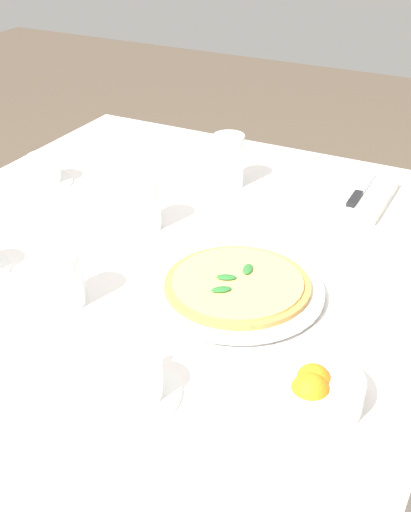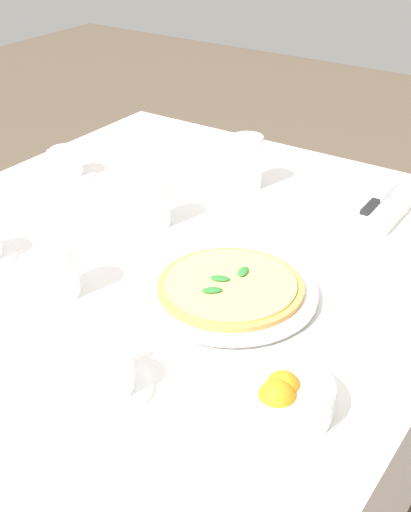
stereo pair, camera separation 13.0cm
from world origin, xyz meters
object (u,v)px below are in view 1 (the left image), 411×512
(citrus_bowl, at_px, (311,389))
(water_glass_right_edge, at_px, (229,163))
(pizza_plate, at_px, (237,290))
(coffee_cup_back_corner, at_px, (44,170))
(pizza, at_px, (237,284))
(water_glass_far_right, at_px, (64,281))
(napkin_folded, at_px, (359,196))
(dinner_knife, at_px, (360,190))
(coffee_cup_left_edge, at_px, (137,381))
(water_glass_near_left, at_px, (145,206))

(citrus_bowl, bearing_deg, water_glass_right_edge, 34.73)
(citrus_bowl, bearing_deg, pizza_plate, 46.23)
(coffee_cup_back_corner, bearing_deg, citrus_bowl, -117.47)
(pizza, xyz_separation_m, coffee_cup_back_corner, (0.23, 0.62, 0.01))
(coffee_cup_back_corner, height_order, citrus_bowl, coffee_cup_back_corner)
(water_glass_far_right, height_order, citrus_bowl, water_glass_far_right)
(water_glass_far_right, xyz_separation_m, citrus_bowl, (-0.04, -0.47, -0.02))
(napkin_folded, distance_m, dinner_knife, 0.01)
(napkin_folded, bearing_deg, coffee_cup_left_edge, 172.26)
(coffee_cup_left_edge, xyz_separation_m, dinner_knife, (0.79, -0.10, -0.00))
(pizza_plate, height_order, citrus_bowl, citrus_bowl)
(water_glass_right_edge, relative_size, dinner_knife, 0.64)
(water_glass_right_edge, bearing_deg, dinner_knife, -78.15)
(water_glass_near_left, height_order, water_glass_far_right, water_glass_near_left)
(coffee_cup_back_corner, height_order, dinner_knife, coffee_cup_back_corner)
(coffee_cup_back_corner, relative_size, napkin_folded, 0.60)
(water_glass_near_left, bearing_deg, pizza_plate, -117.45)
(coffee_cup_left_edge, bearing_deg, dinner_knife, -7.29)
(dinner_knife, bearing_deg, water_glass_right_edge, 100.44)
(coffee_cup_left_edge, distance_m, water_glass_far_right, 0.28)
(coffee_cup_back_corner, bearing_deg, napkin_folded, -70.10)
(pizza_plate, height_order, dinner_knife, dinner_knife)
(dinner_knife, bearing_deg, coffee_cup_left_edge, 171.30)
(water_glass_far_right, bearing_deg, citrus_bowl, -95.26)
(citrus_bowl, bearing_deg, coffee_cup_left_edge, 113.93)
(pizza_plate, distance_m, coffee_cup_back_corner, 0.66)
(pizza_plate, bearing_deg, pizza, 102.93)
(water_glass_far_right, bearing_deg, water_glass_near_left, 4.71)
(pizza, distance_m, water_glass_right_edge, 0.48)
(water_glass_near_left, bearing_deg, napkin_folded, -47.66)
(water_glass_right_edge, xyz_separation_m, water_glass_near_left, (-0.27, 0.06, -0.01))
(pizza_plate, height_order, coffee_cup_left_edge, coffee_cup_left_edge)
(dinner_knife, xyz_separation_m, citrus_bowl, (-0.69, -0.13, 0.00))
(napkin_folded, bearing_deg, coffee_cup_back_corner, 109.49)
(water_glass_near_left, bearing_deg, dinner_knife, -47.41)
(dinner_knife, bearing_deg, coffee_cup_back_corner, 108.70)
(napkin_folded, bearing_deg, water_glass_near_left, 131.93)
(pizza_plate, xyz_separation_m, coffee_cup_left_edge, (-0.30, 0.02, 0.02))
(coffee_cup_left_edge, relative_size, water_glass_near_left, 1.19)
(coffee_cup_back_corner, xyz_separation_m, citrus_bowl, (-0.43, -0.83, -0.01))
(pizza_plate, relative_size, pizza, 1.19)
(pizza_plate, relative_size, dinner_knife, 1.59)
(pizza_plate, bearing_deg, citrus_bowl, -133.77)
(pizza_plate, distance_m, pizza, 0.01)
(pizza_plate, bearing_deg, water_glass_right_edge, 27.67)
(dinner_knife, bearing_deg, water_glass_near_left, 131.18)
(coffee_cup_left_edge, bearing_deg, citrus_bowl, -66.07)
(coffee_cup_left_edge, distance_m, dinner_knife, 0.80)
(water_glass_near_left, distance_m, water_glass_far_right, 0.31)
(pizza, xyz_separation_m, water_glass_near_left, (0.15, 0.28, 0.02))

